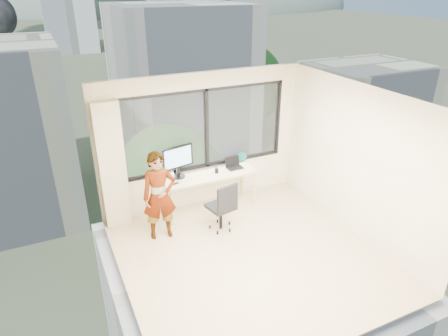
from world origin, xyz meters
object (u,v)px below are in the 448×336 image
chair (221,205)px  person (159,196)px  handbag (241,157)px  monitor (178,162)px  game_console (164,174)px  desk (210,191)px  laptop (235,163)px

chair → person: person is taller
person → handbag: bearing=27.1°
chair → monitor: 1.14m
game_console → person: bearing=-99.5°
person → chair: bearing=-7.3°
monitor → handbag: (1.37, 0.13, -0.21)m
chair → handbag: size_ratio=3.58×
desk → laptop: laptop is taller
monitor → laptop: (1.12, -0.10, -0.21)m
chair → person: 1.09m
person → laptop: 1.75m
person → game_console: (0.32, 0.76, 0.01)m
desk → game_console: bearing=162.0°
game_console → handbag: bearing=13.0°
game_console → laptop: (1.35, -0.24, 0.06)m
monitor → handbag: 1.39m
game_console → handbag: (1.60, -0.01, 0.06)m
person → handbag: (1.92, 0.74, 0.07)m
desk → monitor: size_ratio=2.89×
desk → person: (-1.12, -0.50, 0.41)m
chair → game_console: size_ratio=2.77×
laptop → handbag: size_ratio=1.20×
laptop → handbag: (0.25, 0.22, 0.01)m
monitor → laptop: bearing=-16.9°
person → monitor: bearing=54.2°
desk → monitor: monitor is taller
chair → laptop: chair is taller
desk → game_console: (-0.80, 0.26, 0.42)m
chair → laptop: bearing=37.8°
game_console → laptop: bearing=3.5°
person → desk: bearing=29.9°
game_console → laptop: laptop is taller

